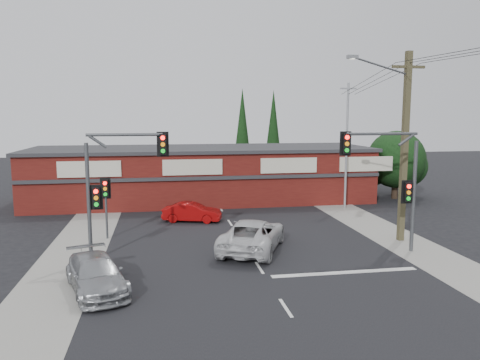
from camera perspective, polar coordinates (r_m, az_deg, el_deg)
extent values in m
plane|color=black|center=(21.37, 2.23, -10.45)|extent=(120.00, 120.00, 0.00)
cube|color=black|center=(26.08, -0.05, -7.03)|extent=(14.00, 70.00, 0.01)
cube|color=gray|center=(26.08, -18.96, -7.46)|extent=(3.00, 70.00, 0.02)
cube|color=gray|center=(28.70, 17.02, -5.98)|extent=(3.00, 70.00, 0.02)
cube|color=silver|center=(21.00, 12.67, -10.93)|extent=(6.50, 0.35, 0.01)
imported|color=silver|center=(23.61, 1.52, -6.68)|extent=(4.61, 6.20, 1.56)
imported|color=#9C9FA1|center=(19.14, -17.14, -10.93)|extent=(3.16, 4.91, 1.32)
imported|color=#920909|center=(29.97, -5.87, -3.92)|extent=(3.90, 2.20, 1.22)
cube|color=silver|center=(17.09, 5.60, -15.25)|extent=(0.12, 1.60, 0.01)
cube|color=silver|center=(21.12, 2.38, -10.63)|extent=(0.12, 1.60, 0.01)
cube|color=silver|center=(25.29, 0.26, -7.49)|extent=(0.12, 1.60, 0.01)
cube|color=silver|center=(29.53, -1.23, -5.23)|extent=(0.12, 1.60, 0.01)
cube|color=silver|center=(33.82, -2.34, -3.55)|extent=(0.12, 1.60, 0.01)
cube|color=silver|center=(38.15, -3.20, -2.24)|extent=(0.12, 1.60, 0.01)
cube|color=silver|center=(42.50, -3.88, -1.20)|extent=(0.12, 1.60, 0.01)
cube|color=silver|center=(46.86, -4.43, -0.36)|extent=(0.12, 1.60, 0.01)
cube|color=silver|center=(51.24, -4.89, 0.35)|extent=(0.12, 1.60, 0.01)
cube|color=silver|center=(55.62, -5.27, 0.94)|extent=(0.12, 1.60, 0.01)
cube|color=#4C120F|center=(37.28, -4.66, 0.59)|extent=(26.00, 8.00, 4.00)
cube|color=#2D2D30|center=(37.07, -4.70, 3.81)|extent=(26.40, 8.40, 0.25)
cube|color=beige|center=(33.33, -17.88, 1.27)|extent=(4.20, 0.12, 1.10)
cube|color=beige|center=(33.06, -5.79, 1.57)|extent=(4.20, 0.12, 1.10)
cube|color=beige|center=(34.25, 5.98, 1.78)|extent=(4.20, 0.12, 1.10)
cube|color=beige|center=(36.33, 15.13, 1.90)|extent=(4.20, 0.12, 1.10)
cube|color=#2D2D30|center=(33.19, -4.04, 0.22)|extent=(26.00, 0.15, 0.25)
cylinder|color=#2D2116|center=(39.98, 18.35, -0.88)|extent=(0.50, 0.50, 1.80)
sphere|color=black|center=(39.71, 18.49, 2.40)|extent=(4.60, 4.60, 4.60)
sphere|color=black|center=(41.37, 19.63, 1.58)|extent=(3.40, 3.40, 3.40)
sphere|color=black|center=(40.45, 15.88, 1.32)|extent=(2.80, 2.80, 2.80)
cylinder|color=#2D2116|center=(44.88, 0.29, 0.57)|extent=(0.24, 0.24, 2.00)
cone|color=black|center=(44.53, 0.29, 6.32)|extent=(1.80, 1.80, 7.50)
cylinder|color=#2D2116|center=(47.54, 4.03, 0.96)|extent=(0.24, 0.24, 2.00)
cone|color=black|center=(47.21, 4.08, 6.39)|extent=(1.80, 1.80, 7.50)
cylinder|color=#47494C|center=(22.44, -17.96, -2.69)|extent=(0.18, 0.18, 5.50)
cylinder|color=#47494C|center=(21.91, -13.88, 5.38)|extent=(3.40, 0.14, 0.14)
cylinder|color=#47494C|center=(22.05, -16.95, 4.50)|extent=(0.82, 0.14, 0.63)
cube|color=black|center=(21.88, -9.39, 4.32)|extent=(0.32, 0.22, 0.95)
cube|color=black|center=(21.95, -9.39, 4.34)|extent=(0.55, 0.04, 1.15)
cylinder|color=#FF0C07|center=(21.73, -9.41, 5.09)|extent=(0.20, 0.06, 0.20)
cylinder|color=orange|center=(21.75, -9.39, 4.30)|extent=(0.20, 0.06, 0.20)
cylinder|color=#0CE526|center=(21.77, -9.37, 3.52)|extent=(0.20, 0.06, 0.20)
cube|color=black|center=(22.35, -17.10, -2.05)|extent=(0.32, 0.22, 0.95)
cube|color=black|center=(22.42, -17.07, -2.02)|extent=(0.55, 0.04, 1.15)
cylinder|color=#FF0C07|center=(22.17, -17.17, -1.34)|extent=(0.20, 0.06, 0.20)
cylinder|color=orange|center=(22.22, -17.14, -2.10)|extent=(0.20, 0.06, 0.20)
cylinder|color=#0CE526|center=(22.27, -17.11, -2.86)|extent=(0.20, 0.06, 0.20)
cylinder|color=#47494C|center=(24.48, 20.42, -1.94)|extent=(0.18, 0.18, 5.50)
cylinder|color=#47494C|center=(23.32, 16.94, 5.41)|extent=(3.60, 0.14, 0.14)
cylinder|color=#47494C|center=(23.92, 19.62, 4.63)|extent=(0.82, 0.14, 0.63)
cube|color=black|center=(22.59, 12.79, 4.34)|extent=(0.32, 0.22, 0.95)
cube|color=black|center=(22.66, 12.72, 4.36)|extent=(0.55, 0.04, 1.15)
cylinder|color=#FF0C07|center=(22.46, 12.94, 5.09)|extent=(0.20, 0.06, 0.20)
cylinder|color=orange|center=(22.47, 12.92, 4.32)|extent=(0.20, 0.06, 0.20)
cylinder|color=#0CE526|center=(22.49, 12.89, 3.56)|extent=(0.20, 0.06, 0.20)
cube|color=black|center=(24.27, 19.73, -1.40)|extent=(0.32, 0.22, 0.95)
cube|color=black|center=(24.33, 19.65, -1.37)|extent=(0.55, 0.04, 1.15)
cylinder|color=#FF0C07|center=(24.12, 19.91, -0.74)|extent=(0.20, 0.06, 0.20)
cylinder|color=orange|center=(24.16, 19.88, -1.44)|extent=(0.20, 0.06, 0.20)
cylinder|color=#0CE526|center=(24.21, 19.85, -2.14)|extent=(0.20, 0.06, 0.20)
cylinder|color=#47494C|center=(26.53, -15.98, -3.77)|extent=(0.12, 0.12, 3.00)
cube|color=black|center=(26.31, -16.09, -0.99)|extent=(0.32, 0.22, 0.95)
cube|color=black|center=(26.37, -16.07, -0.97)|extent=(0.55, 0.04, 1.15)
cylinder|color=#FF0C07|center=(26.13, -16.15, -0.39)|extent=(0.20, 0.06, 0.20)
cylinder|color=orange|center=(26.18, -16.12, -1.04)|extent=(0.20, 0.06, 0.20)
cylinder|color=#0CE526|center=(26.22, -16.10, -1.68)|extent=(0.20, 0.06, 0.20)
cube|color=#4D462B|center=(26.20, 19.42, 3.68)|extent=(0.30, 0.30, 10.00)
cube|color=#4D462B|center=(26.26, 19.85, 12.85)|extent=(1.80, 0.14, 0.14)
cylinder|color=#47494C|center=(25.39, 16.79, 13.17)|extent=(3.23, 0.39, 0.89)
cube|color=slate|center=(24.64, 13.54, 14.39)|extent=(0.55, 0.25, 0.18)
cylinder|color=silver|center=(24.63, 13.53, 14.16)|extent=(0.28, 0.28, 0.05)
cylinder|color=gray|center=(34.55, 12.86, 4.01)|extent=(0.16, 0.16, 9.00)
cube|color=gray|center=(34.53, 13.07, 10.81)|extent=(1.20, 0.10, 0.10)
cylinder|color=black|center=(30.08, 14.93, 11.60)|extent=(0.73, 9.01, 1.22)
cylinder|color=black|center=(30.33, 15.98, 11.52)|extent=(0.52, 9.00, 1.22)
cylinder|color=black|center=(30.59, 17.00, 11.45)|extent=(0.31, 9.00, 1.22)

